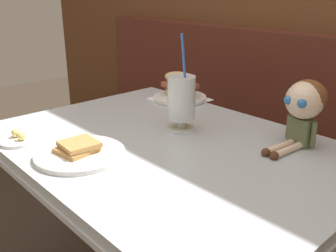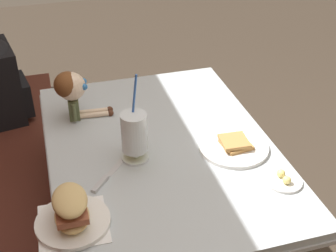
{
  "view_description": "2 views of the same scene",
  "coord_description": "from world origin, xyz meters",
  "views": [
    {
      "loc": [
        0.79,
        -0.54,
        1.19
      ],
      "look_at": [
        -0.03,
        0.21,
        0.78
      ],
      "focal_mm": 40.78,
      "sensor_mm": 36.0,
      "label": 1
    },
    {
      "loc": [
        -1.32,
        0.53,
        1.72
      ],
      "look_at": [
        -0.02,
        0.16,
        0.83
      ],
      "focal_mm": 49.54,
      "sensor_mm": 36.0,
      "label": 2
    }
  ],
  "objects": [
    {
      "name": "butter_saucer",
      "position": [
        -0.31,
        -0.15,
        0.75
      ],
      "size": [
        0.12,
        0.12,
        0.04
      ],
      "color": "white",
      "rests_on": "diner_table"
    },
    {
      "name": "seated_doll",
      "position": [
        0.28,
        0.46,
        0.87
      ],
      "size": [
        0.12,
        0.22,
        0.2
      ],
      "color": "#5B6642",
      "rests_on": "diner_table"
    },
    {
      "name": "diner_table",
      "position": [
        0.0,
        0.18,
        0.54
      ],
      "size": [
        1.11,
        0.81,
        0.74
      ],
      "color": "#B2BCC1",
      "rests_on": "ground"
    },
    {
      "name": "milkshake_glass",
      "position": [
        -0.05,
        0.29,
        0.84
      ],
      "size": [
        0.1,
        0.1,
        0.32
      ],
      "color": "silver",
      "rests_on": "diner_table"
    },
    {
      "name": "butter_knife",
      "position": [
        -0.13,
        0.4,
        0.74
      ],
      "size": [
        0.19,
        0.17,
        0.01
      ],
      "color": "silver",
      "rests_on": "diner_table"
    },
    {
      "name": "toast_plate",
      "position": [
        -0.09,
        -0.07,
        0.75
      ],
      "size": [
        0.25,
        0.25,
        0.04
      ],
      "color": "white",
      "rests_on": "diner_table"
    },
    {
      "name": "booth_bench",
      "position": [
        0.0,
        0.81,
        0.33
      ],
      "size": [
        2.6,
        0.48,
        1.0
      ],
      "color": "#512319",
      "rests_on": "ground"
    },
    {
      "name": "sandwich_plate",
      "position": [
        -0.31,
        0.53,
        0.79
      ],
      "size": [
        0.22,
        0.22,
        0.12
      ],
      "color": "white",
      "rests_on": "diner_table"
    }
  ]
}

